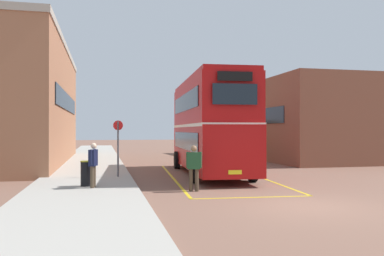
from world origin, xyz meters
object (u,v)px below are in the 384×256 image
(pedestrian_boarding, at_px, (194,165))
(pedestrian_waiting_near, at_px, (93,162))
(bus_stop_sign, at_px, (118,143))
(single_deck_bus, at_px, (217,137))
(litter_bin, at_px, (86,173))
(double_decker_bus, at_px, (209,125))

(pedestrian_boarding, distance_m, pedestrian_waiting_near, 3.66)
(pedestrian_waiting_near, relative_size, bus_stop_sign, 0.64)
(pedestrian_boarding, xyz_separation_m, pedestrian_waiting_near, (-3.58, 0.76, 0.11))
(single_deck_bus, xyz_separation_m, pedestrian_boarding, (-6.53, -19.63, -0.68))
(single_deck_bus, height_order, pedestrian_waiting_near, single_deck_bus)
(pedestrian_boarding, distance_m, bus_stop_sign, 4.87)
(litter_bin, bearing_deg, bus_stop_sign, 65.89)
(double_decker_bus, xyz_separation_m, pedestrian_waiting_near, (-5.61, -4.59, -1.44))
(litter_bin, bearing_deg, pedestrian_waiting_near, -60.69)
(pedestrian_waiting_near, bearing_deg, litter_bin, 119.31)
(bus_stop_sign, bearing_deg, double_decker_bus, 15.45)
(pedestrian_boarding, height_order, bus_stop_sign, bus_stop_sign)
(litter_bin, bearing_deg, single_deck_bus, 60.60)
(pedestrian_boarding, xyz_separation_m, litter_bin, (-3.84, 1.23, -0.35))
(pedestrian_waiting_near, bearing_deg, single_deck_bus, 61.81)
(bus_stop_sign, bearing_deg, pedestrian_waiting_near, -107.07)
(pedestrian_waiting_near, distance_m, bus_stop_sign, 3.52)
(single_deck_bus, distance_m, litter_bin, 21.15)
(double_decker_bus, relative_size, litter_bin, 10.93)
(pedestrian_waiting_near, height_order, litter_bin, pedestrian_waiting_near)
(pedestrian_waiting_near, bearing_deg, pedestrian_boarding, -12.03)
(pedestrian_boarding, relative_size, litter_bin, 1.76)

